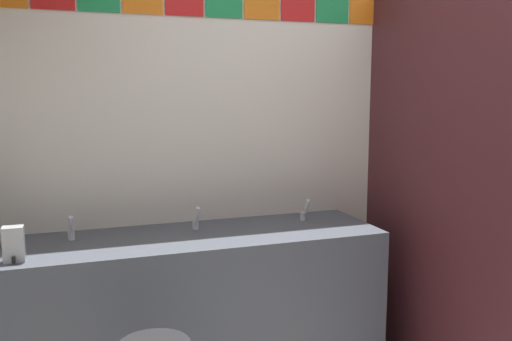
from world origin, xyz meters
TOP-DOWN VIEW (x-y plane):
  - wall_back at (0.00, 1.55)m, footprint 3.64×0.09m
  - vanity_counter at (-0.80, 1.21)m, footprint 1.95×0.61m
  - faucet_left at (-1.45, 1.30)m, footprint 0.04×0.10m
  - faucet_center at (-0.80, 1.30)m, footprint 0.04×0.10m
  - faucet_right at (-0.15, 1.30)m, footprint 0.04×0.10m
  - soap_dispenser at (-1.69, 1.02)m, footprint 0.09×0.09m
  - stall_divider at (0.57, 0.47)m, footprint 0.92×1.54m
  - toilet at (0.94, 1.12)m, footprint 0.39×0.49m

SIDE VIEW (x-z plane):
  - toilet at x=0.94m, z-range -0.07..0.67m
  - vanity_counter at x=-0.80m, z-range 0.01..0.86m
  - faucet_left at x=-1.45m, z-range 0.83..0.97m
  - faucet_center at x=-0.80m, z-range 0.83..0.97m
  - faucet_right at x=-0.15m, z-range 0.83..0.97m
  - soap_dispenser at x=-1.69m, z-range 0.85..1.01m
  - stall_divider at x=0.57m, z-range 0.00..2.19m
  - wall_back at x=0.00m, z-range 0.01..2.81m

